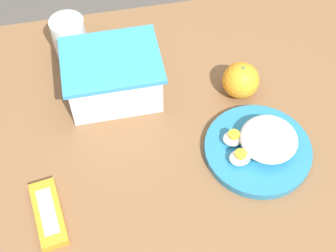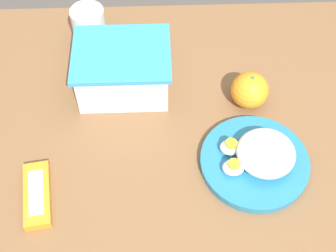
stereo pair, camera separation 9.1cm
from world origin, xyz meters
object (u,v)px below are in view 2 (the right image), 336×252
at_px(rice_plate, 258,158).
at_px(candy_bar, 37,195).
at_px(food_container, 123,72).
at_px(orange_fruit, 250,90).
at_px(drinking_glass, 89,28).

distance_m(rice_plate, candy_bar, 0.43).
xyz_separation_m(food_container, orange_fruit, (0.27, -0.05, -0.01)).
bearing_deg(orange_fruit, rice_plate, -91.13).
bearing_deg(candy_bar, rice_plate, 7.69).
height_order(orange_fruit, candy_bar, orange_fruit).
height_order(orange_fruit, rice_plate, orange_fruit).
relative_size(orange_fruit, drinking_glass, 0.80).
distance_m(food_container, orange_fruit, 0.27).
bearing_deg(food_container, candy_bar, -120.52).
bearing_deg(food_container, drinking_glass, 120.52).
bearing_deg(rice_plate, food_container, 141.19).
bearing_deg(drinking_glass, rice_plate, -45.42).
bearing_deg(drinking_glass, orange_fruit, -28.94).
bearing_deg(orange_fruit, food_container, 168.44).
relative_size(orange_fruit, candy_bar, 0.57).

